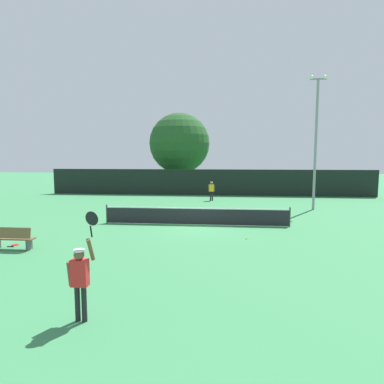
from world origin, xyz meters
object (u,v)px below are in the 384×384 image
at_px(player_receiving, 212,189).
at_px(large_tree, 180,143).
at_px(spare_racket, 15,245).
at_px(tennis_ball, 246,238).
at_px(parked_car_near, 188,181).
at_px(light_pole, 316,135).
at_px(player_serving, 80,274).
at_px(courtside_bench, 12,238).

bearing_deg(player_receiving, large_tree, -66.61).
relative_size(spare_racket, large_tree, 0.06).
distance_m(player_receiving, tennis_ball, 13.44).
bearing_deg(parked_car_near, light_pole, -49.95).
bearing_deg(light_pole, player_serving, -119.46).
height_order(player_receiving, parked_car_near, parked_car_near).
relative_size(tennis_ball, parked_car_near, 0.02).
xyz_separation_m(spare_racket, parked_car_near, (4.36, 27.88, 0.76)).
bearing_deg(tennis_ball, light_pole, 59.42).
xyz_separation_m(player_serving, spare_racket, (-5.71, 5.97, -1.11)).
bearing_deg(light_pole, tennis_ball, -120.58).
bearing_deg(player_receiving, player_serving, 84.19).
relative_size(player_serving, large_tree, 0.29).
xyz_separation_m(player_receiving, light_pole, (7.52, -4.10, 4.30)).
height_order(light_pole, large_tree, light_pole).
xyz_separation_m(player_receiving, spare_racket, (-7.88, -15.28, -0.98)).
xyz_separation_m(tennis_ball, light_pole, (5.40, 9.14, 5.27)).
relative_size(light_pole, parked_car_near, 2.15).
bearing_deg(spare_racket, courtside_bench, -62.29).
height_order(player_serving, tennis_ball, player_serving).
distance_m(tennis_ball, courtside_bench, 10.04).
relative_size(player_serving, parked_car_near, 0.58).
bearing_deg(spare_racket, player_receiving, 62.73).
bearing_deg(courtside_bench, parked_car_near, 81.97).
distance_m(player_serving, courtside_bench, 7.61).
distance_m(player_serving, light_pole, 20.14).
height_order(player_receiving, spare_racket, player_receiving).
distance_m(player_receiving, light_pole, 9.59).
bearing_deg(parked_car_near, courtside_bench, -91.46).
bearing_deg(tennis_ball, large_tree, 105.32).
xyz_separation_m(spare_racket, courtside_bench, (0.33, -0.64, 0.46)).
bearing_deg(light_pole, player_receiving, 151.41).
height_order(tennis_ball, light_pole, light_pole).
distance_m(player_receiving, parked_car_near, 13.08).
bearing_deg(tennis_ball, spare_racket, -168.46).
relative_size(spare_racket, parked_car_near, 0.12).
relative_size(player_receiving, large_tree, 0.19).
bearing_deg(tennis_ball, courtside_bench, -164.51).
bearing_deg(large_tree, tennis_ball, -74.68).
distance_m(player_receiving, large_tree, 11.21).
height_order(spare_racket, courtside_bench, courtside_bench).
height_order(player_serving, light_pole, light_pole).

